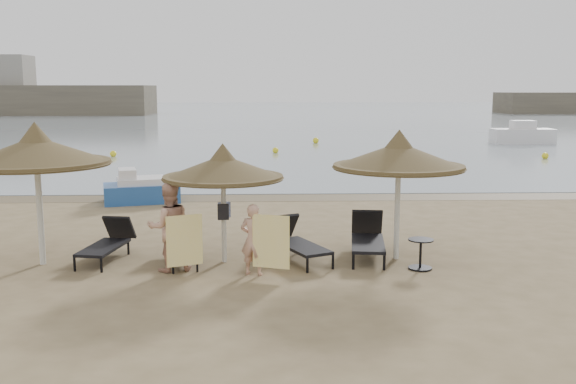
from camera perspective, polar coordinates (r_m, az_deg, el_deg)
name	(u,v)px	position (r m, az deg, el deg)	size (l,w,h in m)	color
ground	(219,279)	(12.75, -6.13, -7.70)	(160.00, 160.00, 0.00)	#8D7854
sea	(260,114)	(92.24, -2.54, 6.97)	(200.00, 140.00, 0.03)	gray
wet_sand_strip	(239,198)	(21.90, -4.37, -0.50)	(200.00, 1.60, 0.01)	brown
far_shore	(77,93)	(93.68, -18.28, 8.33)	(150.00, 54.80, 12.00)	brown
palapa_left	(36,152)	(14.27, -21.49, 3.37)	(3.04, 3.04, 3.02)	silver
palapa_center	(223,168)	(13.57, -5.80, 2.15)	(2.58, 2.58, 2.56)	silver
palapa_right	(399,156)	(13.95, 9.82, 3.14)	(2.86, 2.86, 2.83)	silver
lounger_far_left	(108,242)	(14.58, -15.69, -4.26)	(0.95, 1.99, 0.86)	black
lounger_near_left	(180,247)	(14.01, -9.60, -4.84)	(0.92, 1.70, 0.73)	black
lounger_near_right	(296,241)	(14.04, 0.68, -4.35)	(1.45, 2.09, 0.90)	black
lounger_far_right	(368,237)	(14.40, 7.09, -4.00)	(0.97, 2.18, 0.94)	black
side_table	(420,255)	(13.57, 11.69, -5.50)	(0.52, 0.52, 0.63)	black
person_left	(169,220)	(13.22, -10.54, -2.47)	(0.97, 0.63, 2.11)	tan
person_right	(253,234)	(12.78, -3.11, -3.73)	(0.77, 0.50, 1.68)	tan
towel_left	(184,241)	(12.90, -9.19, -4.28)	(0.69, 0.30, 1.03)	yellow
towel_right	(271,242)	(12.56, -1.53, -4.44)	(0.73, 0.26, 1.07)	yellow
bag_patterned	(224,210)	(13.89, -5.69, -1.58)	(0.28, 0.19, 0.34)	silver
bag_dark	(223,212)	(13.56, -5.78, -1.78)	(0.24, 0.11, 0.33)	black
pedal_boat	(140,189)	(21.53, -12.99, 0.22)	(2.66, 1.96, 1.11)	#235096
buoy_left	(113,154)	(35.87, -15.28, 3.29)	(0.35, 0.35, 0.35)	yellow
buoy_mid	(316,140)	(43.12, 2.49, 4.60)	(0.40, 0.40, 0.40)	yellow
buoy_right	(545,156)	(36.22, 21.89, 3.00)	(0.35, 0.35, 0.35)	yellow
buoy_extra	(275,150)	(36.56, -1.12, 3.72)	(0.35, 0.35, 0.35)	yellow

